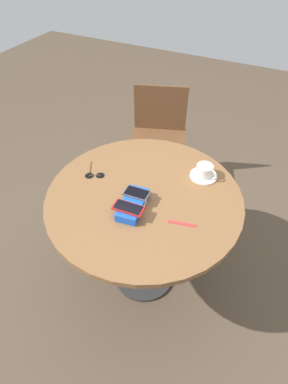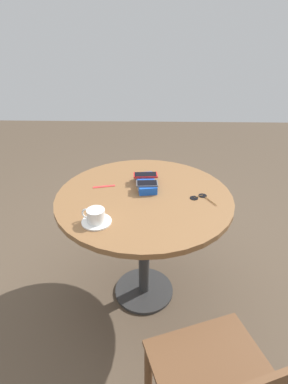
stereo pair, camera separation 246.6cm
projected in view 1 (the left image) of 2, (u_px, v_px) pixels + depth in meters
The scene contains 10 objects.
ground_plane at pixel (144, 274), 2.03m from camera, with size 8.00×8.00×0.00m, color brown.
round_table at pixel (144, 210), 1.58m from camera, with size 0.99×0.99×0.76m.
phone_box at pixel (133, 205), 1.42m from camera, with size 0.23×0.13×0.04m.
phone_red at pixel (128, 208), 1.37m from camera, with size 0.08×0.15×0.01m.
phone_gray at pixel (137, 193), 1.44m from camera, with size 0.08×0.13×0.01m.
saucer at pixel (203, 176), 1.60m from camera, with size 0.15×0.15×0.01m, color white.
coffee_cup at pixel (205, 171), 1.57m from camera, with size 0.09×0.12×0.06m.
lanyard_strap at pixel (182, 224), 1.37m from camera, with size 0.13×0.02×0.00m, color red.
sunglasses at pixel (94, 175), 1.61m from camera, with size 0.13×0.13×0.01m.
chair_near_window at pixel (158, 140), 2.37m from camera, with size 0.56×0.56×0.84m.
Camera 1 is at (-0.96, -0.47, 1.82)m, focal length 28.00 mm.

